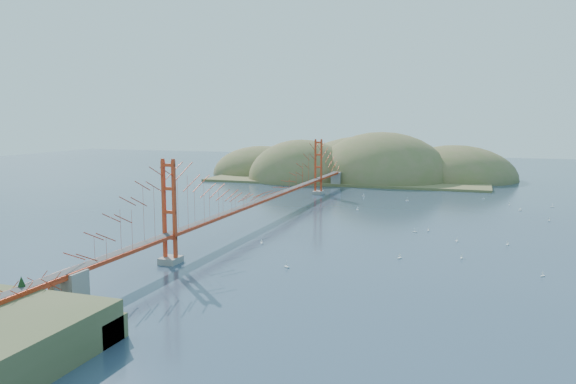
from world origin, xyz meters
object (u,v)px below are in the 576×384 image
(bridge, at_px, (267,175))
(sailboat_1, at_px, (457,240))
(sailboat_2, at_px, (415,231))
(fort, at_px, (61,309))
(sailboat_0, at_px, (400,257))

(bridge, height_order, sailboat_1, bridge)
(sailboat_2, bearing_deg, fort, -118.07)
(fort, xyz_separation_m, sailboat_2, (23.48, 44.04, -0.51))
(bridge, distance_m, fort, 48.40)
(bridge, xyz_separation_m, sailboat_1, (29.79, -8.17, -6.87))
(sailboat_1, relative_size, sailboat_2, 0.89)
(fort, bearing_deg, sailboat_2, 61.93)
(sailboat_1, distance_m, sailboat_0, 12.98)
(fort, height_order, sailboat_1, fort)
(sailboat_1, height_order, sailboat_2, sailboat_2)
(sailboat_0, bearing_deg, sailboat_2, 90.14)
(bridge, bearing_deg, sailboat_2, -9.38)
(fort, relative_size, sailboat_0, 5.23)
(sailboat_2, bearing_deg, sailboat_0, -89.86)
(bridge, distance_m, sailboat_2, 25.16)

